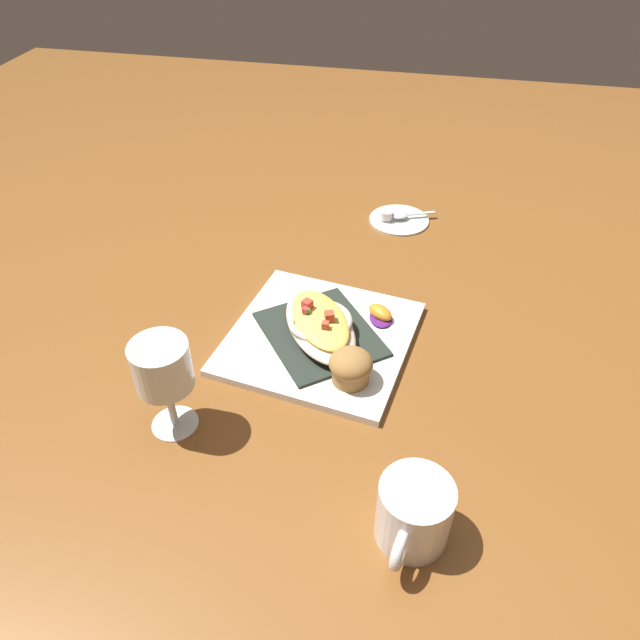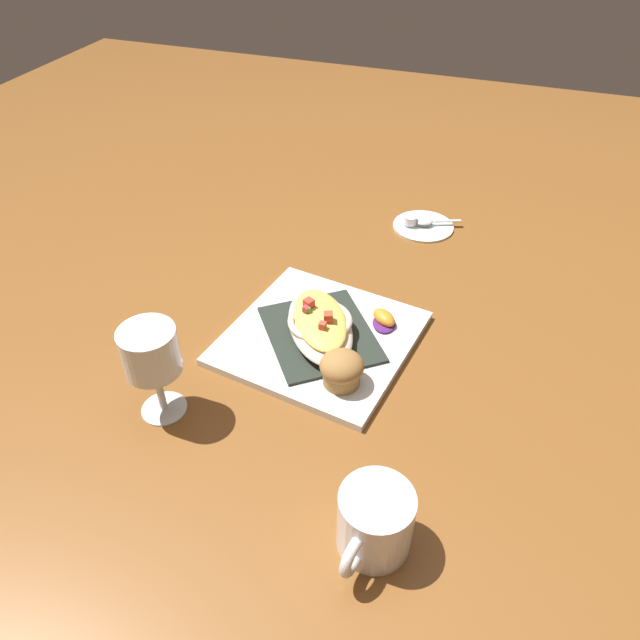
{
  "view_description": "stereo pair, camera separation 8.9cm",
  "coord_description": "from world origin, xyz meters",
  "px_view_note": "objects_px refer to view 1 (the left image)",
  "views": [
    {
      "loc": [
        -0.67,
        -0.14,
        0.62
      ],
      "look_at": [
        0.0,
        0.0,
        0.04
      ],
      "focal_mm": 33.55,
      "sensor_mm": 36.0,
      "label": 1
    },
    {
      "loc": [
        -0.65,
        -0.23,
        0.62
      ],
      "look_at": [
        0.0,
        0.0,
        0.04
      ],
      "focal_mm": 33.55,
      "sensor_mm": 36.0,
      "label": 2
    }
  ],
  "objects_px": {
    "gratin_dish": "(320,323)",
    "coffee_mug": "(413,516)",
    "creamer_cup_0": "(387,215)",
    "orange_garnish": "(380,314)",
    "creamer_saucer": "(399,219)",
    "square_plate": "(320,338)",
    "muffin": "(351,367)",
    "stemmed_glass": "(163,371)",
    "spoon": "(402,215)"
  },
  "relations": [
    {
      "from": "muffin",
      "to": "creamer_cup_0",
      "type": "xyz_separation_m",
      "value": [
        0.46,
        0.01,
        -0.02
      ]
    },
    {
      "from": "coffee_mug",
      "to": "square_plate",
      "type": "bearing_deg",
      "value": 29.31
    },
    {
      "from": "creamer_saucer",
      "to": "spoon",
      "type": "relative_size",
      "value": 1.3
    },
    {
      "from": "muffin",
      "to": "stemmed_glass",
      "type": "distance_m",
      "value": 0.25
    },
    {
      "from": "orange_garnish",
      "to": "coffee_mug",
      "type": "height_order",
      "value": "coffee_mug"
    },
    {
      "from": "square_plate",
      "to": "creamer_saucer",
      "type": "distance_m",
      "value": 0.39
    },
    {
      "from": "stemmed_glass",
      "to": "spoon",
      "type": "bearing_deg",
      "value": -22.13
    },
    {
      "from": "coffee_mug",
      "to": "creamer_cup_0",
      "type": "relative_size",
      "value": 4.68
    },
    {
      "from": "gratin_dish",
      "to": "muffin",
      "type": "bearing_deg",
      "value": -143.82
    },
    {
      "from": "orange_garnish",
      "to": "coffee_mug",
      "type": "relative_size",
      "value": 0.51
    },
    {
      "from": "gratin_dish",
      "to": "creamer_cup_0",
      "type": "bearing_deg",
      "value": -8.45
    },
    {
      "from": "gratin_dish",
      "to": "spoon",
      "type": "relative_size",
      "value": 2.22
    },
    {
      "from": "square_plate",
      "to": "orange_garnish",
      "type": "height_order",
      "value": "orange_garnish"
    },
    {
      "from": "orange_garnish",
      "to": "creamer_cup_0",
      "type": "height_order",
      "value": "orange_garnish"
    },
    {
      "from": "square_plate",
      "to": "creamer_saucer",
      "type": "bearing_deg",
      "value": -11.83
    },
    {
      "from": "gratin_dish",
      "to": "creamer_saucer",
      "type": "distance_m",
      "value": 0.39
    },
    {
      "from": "gratin_dish",
      "to": "orange_garnish",
      "type": "relative_size",
      "value": 3.55
    },
    {
      "from": "square_plate",
      "to": "creamer_cup_0",
      "type": "height_order",
      "value": "creamer_cup_0"
    },
    {
      "from": "square_plate",
      "to": "orange_garnish",
      "type": "distance_m",
      "value": 0.1
    },
    {
      "from": "muffin",
      "to": "stemmed_glass",
      "type": "xyz_separation_m",
      "value": [
        -0.12,
        0.22,
        0.06
      ]
    },
    {
      "from": "spoon",
      "to": "creamer_saucer",
      "type": "bearing_deg",
      "value": 111.32
    },
    {
      "from": "muffin",
      "to": "stemmed_glass",
      "type": "relative_size",
      "value": 0.44
    },
    {
      "from": "stemmed_glass",
      "to": "muffin",
      "type": "bearing_deg",
      "value": -61.4
    },
    {
      "from": "square_plate",
      "to": "stemmed_glass",
      "type": "distance_m",
      "value": 0.27
    },
    {
      "from": "orange_garnish",
      "to": "creamer_saucer",
      "type": "distance_m",
      "value": 0.32
    },
    {
      "from": "creamer_saucer",
      "to": "spoon",
      "type": "height_order",
      "value": "spoon"
    },
    {
      "from": "square_plate",
      "to": "spoon",
      "type": "xyz_separation_m",
      "value": [
        0.39,
        -0.08,
        0.01
      ]
    },
    {
      "from": "coffee_mug",
      "to": "creamer_saucer",
      "type": "bearing_deg",
      "value": 7.21
    },
    {
      "from": "gratin_dish",
      "to": "spoon",
      "type": "xyz_separation_m",
      "value": [
        0.39,
        -0.08,
        -0.02
      ]
    },
    {
      "from": "orange_garnish",
      "to": "creamer_saucer",
      "type": "bearing_deg",
      "value": 0.76
    },
    {
      "from": "orange_garnish",
      "to": "creamer_saucer",
      "type": "height_order",
      "value": "orange_garnish"
    },
    {
      "from": "orange_garnish",
      "to": "gratin_dish",
      "type": "bearing_deg",
      "value": 125.24
    },
    {
      "from": "creamer_saucer",
      "to": "stemmed_glass",
      "type": "bearing_deg",
      "value": 158.16
    },
    {
      "from": "gratin_dish",
      "to": "coffee_mug",
      "type": "distance_m",
      "value": 0.34
    },
    {
      "from": "gratin_dish",
      "to": "stemmed_glass",
      "type": "distance_m",
      "value": 0.26
    },
    {
      "from": "muffin",
      "to": "coffee_mug",
      "type": "bearing_deg",
      "value": -153.69
    },
    {
      "from": "gratin_dish",
      "to": "creamer_saucer",
      "type": "relative_size",
      "value": 1.7
    },
    {
      "from": "spoon",
      "to": "creamer_cup_0",
      "type": "distance_m",
      "value": 0.03
    },
    {
      "from": "coffee_mug",
      "to": "stemmed_glass",
      "type": "xyz_separation_m",
      "value": [
        0.1,
        0.32,
        0.06
      ]
    },
    {
      "from": "creamer_cup_0",
      "to": "spoon",
      "type": "bearing_deg",
      "value": -68.68
    },
    {
      "from": "stemmed_glass",
      "to": "square_plate",
      "type": "bearing_deg",
      "value": -37.42
    },
    {
      "from": "coffee_mug",
      "to": "spoon",
      "type": "relative_size",
      "value": 1.23
    },
    {
      "from": "muffin",
      "to": "stemmed_glass",
      "type": "bearing_deg",
      "value": 118.6
    },
    {
      "from": "gratin_dish",
      "to": "spoon",
      "type": "height_order",
      "value": "gratin_dish"
    },
    {
      "from": "square_plate",
      "to": "creamer_cup_0",
      "type": "bearing_deg",
      "value": -8.45
    },
    {
      "from": "coffee_mug",
      "to": "creamer_saucer",
      "type": "distance_m",
      "value": 0.69
    },
    {
      "from": "spoon",
      "to": "creamer_cup_0",
      "type": "xyz_separation_m",
      "value": [
        -0.01,
        0.03,
        0.0
      ]
    },
    {
      "from": "muffin",
      "to": "creamer_saucer",
      "type": "bearing_deg",
      "value": -2.32
    },
    {
      "from": "square_plate",
      "to": "orange_garnish",
      "type": "xyz_separation_m",
      "value": [
        0.06,
        -0.08,
        0.01
      ]
    },
    {
      "from": "muffin",
      "to": "gratin_dish",
      "type": "bearing_deg",
      "value": 36.18
    }
  ]
}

